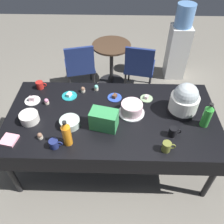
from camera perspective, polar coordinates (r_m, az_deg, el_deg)
ground at (r=2.99m, az=0.00°, el=-11.01°), size 9.00×9.00×0.00m
potluck_table at (r=2.46m, az=0.00°, el=-1.86°), size 2.20×1.10×0.75m
frosted_layer_cake at (r=2.41m, az=4.85°, el=0.83°), size 0.27×0.27×0.13m
slow_cooker at (r=2.46m, az=17.39°, el=2.83°), size 0.30×0.30×0.35m
glass_salad_bowl at (r=2.33m, az=-10.32°, el=-2.57°), size 0.20×0.20×0.08m
ceramic_snack_bowl at (r=2.47m, az=-19.65°, el=-1.29°), size 0.19×0.19×0.09m
dessert_plate_teal at (r=2.68m, az=-10.44°, el=4.00°), size 0.17×0.17×0.04m
dessert_plate_sage at (r=2.63m, az=8.47°, el=3.42°), size 0.14×0.14×0.04m
dessert_plate_cobalt at (r=2.61m, az=0.65°, el=3.68°), size 0.16×0.16×0.05m
dessert_plate_white at (r=2.72m, az=-18.99°, el=2.81°), size 0.17×0.17×0.06m
cupcake_berry at (r=2.62m, az=-15.81°, el=2.51°), size 0.05×0.05×0.07m
cupcake_vanilla at (r=2.29m, az=-17.31°, el=-5.65°), size 0.05×0.05×0.07m
cupcake_rose at (r=2.72m, az=-3.90°, el=6.00°), size 0.05×0.05×0.07m
cupcake_cocoa at (r=2.70m, az=-7.17°, el=5.50°), size 0.05×0.05×0.07m
soda_bottle_lime_soda at (r=2.41m, az=22.35°, el=-0.82°), size 0.09×0.09×0.28m
soda_bottle_orange_juice at (r=2.11m, az=-11.10°, el=-5.25°), size 0.08×0.08×0.29m
coffee_mug_black at (r=2.27m, az=14.78°, el=-4.71°), size 0.12×0.08×0.10m
coffee_mug_navy at (r=2.18m, az=-14.03°, el=-7.59°), size 0.12×0.08×0.08m
coffee_mug_olive at (r=2.14m, az=13.31°, el=-8.27°), size 0.12×0.08×0.10m
coffee_mug_red at (r=2.86m, az=-17.26°, el=6.35°), size 0.12×0.08×0.09m
soda_carton at (r=2.24m, az=-1.99°, el=-1.87°), size 0.29×0.22×0.20m
paper_napkin_stack at (r=2.38m, az=-23.97°, el=-6.29°), size 0.16×0.16×0.02m
maroon_chair_left at (r=3.67m, az=-7.92°, el=11.40°), size 0.54×0.54×0.85m
maroon_chair_right at (r=3.64m, az=6.77°, el=11.22°), size 0.52×0.52×0.85m
round_cafe_table at (r=3.81m, az=-0.13°, el=13.31°), size 0.60×0.60×0.72m
water_cooler at (r=4.12m, az=16.05°, el=15.60°), size 0.32×0.32×1.24m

